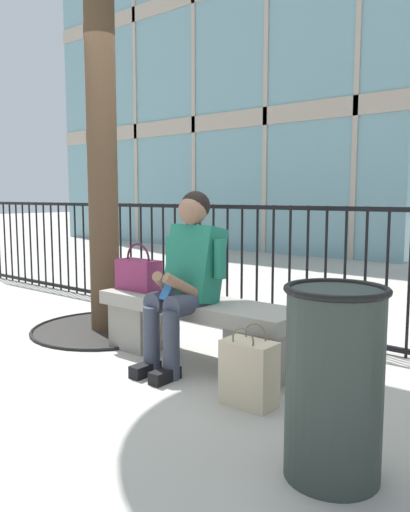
% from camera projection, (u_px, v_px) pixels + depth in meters
% --- Properties ---
extents(ground_plane, '(60.00, 60.00, 0.00)m').
position_uv_depth(ground_plane, '(196.00, 361.00, 3.64)').
color(ground_plane, '#B2ADA3').
extents(stone_bench, '(1.60, 0.44, 0.45)m').
position_uv_depth(stone_bench, '(196.00, 324.00, 3.60)').
color(stone_bench, gray).
rests_on(stone_bench, ground).
extents(seated_person_with_phone, '(0.52, 0.66, 1.21)m').
position_uv_depth(seated_person_with_phone, '(186.00, 274.00, 3.45)').
color(seated_person_with_phone, '#383D4C').
rests_on(seated_person_with_phone, ground).
extents(handbag_on_bench, '(0.36, 0.17, 0.37)m').
position_uv_depth(handbag_on_bench, '(138.00, 274.00, 3.93)').
color(handbag_on_bench, '#7A234C').
rests_on(handbag_on_bench, stone_bench).
extents(shopping_bag, '(0.30, 0.18, 0.46)m').
position_uv_depth(shopping_bag, '(249.00, 372.00, 2.85)').
color(shopping_bag, beige).
rests_on(shopping_bag, ground).
extents(plaza_railing, '(9.51, 0.04, 1.10)m').
position_uv_depth(plaza_railing, '(273.00, 268.00, 4.36)').
color(plaza_railing, black).
rests_on(plaza_railing, ground).
extents(trash_can, '(0.43, 0.43, 0.82)m').
position_uv_depth(trash_can, '(334.00, 381.00, 2.09)').
color(trash_can, '#2D3833').
rests_on(trash_can, ground).
extents(building_facade_left, '(9.60, 0.43, 9.00)m').
position_uv_depth(building_facade_left, '(199.00, 48.00, 11.44)').
color(building_facade_left, '#729EA8').
rests_on(building_facade_left, ground).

